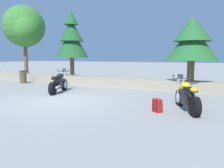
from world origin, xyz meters
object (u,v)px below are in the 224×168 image
rider_backpack (157,105)px  pine_tree_mid_right (192,40)px  motorcycle_yellow_centre (187,96)px  trash_bin (23,77)px  leafy_tree_far_left (25,27)px  pine_tree_mid_left (72,38)px  motorcycle_black_near_left (59,83)px

rider_backpack → pine_tree_mid_right: bearing=83.4°
motorcycle_yellow_centre → trash_bin: bearing=165.1°
leafy_tree_far_left → pine_tree_mid_left: leafy_tree_far_left is taller
trash_bin → pine_tree_mid_left: bearing=26.4°
motorcycle_yellow_centre → rider_backpack: (-0.83, -0.64, -0.24)m
pine_tree_mid_left → rider_backpack: bearing=-35.4°
rider_backpack → pine_tree_mid_right: pine_tree_mid_right is taller
leafy_tree_far_left → motorcycle_black_near_left: bearing=-29.2°
pine_tree_mid_right → trash_bin: (-10.68, -1.20, -2.24)m
motorcycle_yellow_centre → pine_tree_mid_left: bearing=150.9°
motorcycle_black_near_left → leafy_tree_far_left: bearing=150.8°
rider_backpack → pine_tree_mid_left: 9.16m
trash_bin → motorcycle_yellow_centre: bearing=-14.9°
motorcycle_yellow_centre → leafy_tree_far_left: (-12.01, 4.22, 3.49)m
pine_tree_mid_left → motorcycle_yellow_centre: bearing=-29.1°
pine_tree_mid_left → pine_tree_mid_right: (7.66, -0.31, -0.35)m
motorcycle_black_near_left → rider_backpack: size_ratio=4.30×
motorcycle_black_near_left → motorcycle_yellow_centre: size_ratio=1.05×
motorcycle_black_near_left → motorcycle_yellow_centre: same height
pine_tree_mid_left → trash_bin: (-3.02, -1.50, -2.59)m
pine_tree_mid_right → trash_bin: bearing=-173.6°
rider_backpack → pine_tree_mid_left: (-7.11, 5.06, 2.78)m
motorcycle_yellow_centre → pine_tree_mid_left: (-7.95, 4.42, 2.54)m
trash_bin → motorcycle_black_near_left: bearing=-22.1°
rider_backpack → pine_tree_mid_right: 5.37m
rider_backpack → motorcycle_black_near_left: bearing=163.1°
trash_bin → rider_backpack: bearing=-19.4°
leafy_tree_far_left → pine_tree_mid_left: bearing=2.9°
motorcycle_yellow_centre → rider_backpack: motorcycle_yellow_centre is taller
motorcycle_yellow_centre → trash_bin: size_ratio=2.24×
leafy_tree_far_left → trash_bin: (1.04, -1.30, -3.55)m
rider_backpack → trash_bin: trash_bin is taller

